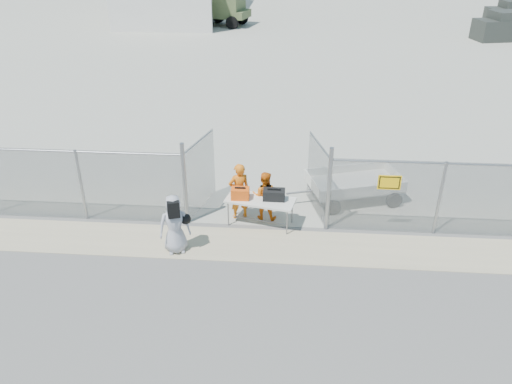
# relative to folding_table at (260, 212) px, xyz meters

# --- Properties ---
(ground) EXTENTS (160.00, 160.00, 0.00)m
(ground) POSITION_rel_folding_table_xyz_m (-0.12, -2.09, -0.41)
(ground) COLOR #545454
(tarmac_inside) EXTENTS (160.00, 80.00, 0.01)m
(tarmac_inside) POSITION_rel_folding_table_xyz_m (-0.12, 39.91, -0.41)
(tarmac_inside) COLOR #9E9E8F
(tarmac_inside) RESTS_ON ground
(dirt_strip) EXTENTS (44.00, 1.60, 0.01)m
(dirt_strip) POSITION_rel_folding_table_xyz_m (-0.12, -1.09, -0.40)
(dirt_strip) COLOR tan
(dirt_strip) RESTS_ON ground
(chain_link_fence) EXTENTS (40.00, 0.20, 2.20)m
(chain_link_fence) POSITION_rel_folding_table_xyz_m (-0.12, -0.09, 0.69)
(chain_link_fence) COLOR gray
(chain_link_fence) RESTS_ON ground
(folding_table) EXTENTS (2.06, 1.19, 0.82)m
(folding_table) POSITION_rel_folding_table_xyz_m (0.00, 0.00, 0.00)
(folding_table) COLOR silver
(folding_table) RESTS_ON ground
(orange_bag) EXTENTS (0.51, 0.34, 0.32)m
(orange_bag) POSITION_rel_folding_table_xyz_m (-0.57, 0.01, 0.57)
(orange_bag) COLOR #F15711
(orange_bag) RESTS_ON folding_table
(black_duffel) EXTENTS (0.62, 0.36, 0.30)m
(black_duffel) POSITION_rel_folding_table_xyz_m (0.38, 0.03, 0.56)
(black_duffel) COLOR black
(black_duffel) RESTS_ON folding_table
(security_worker_left) EXTENTS (0.75, 0.64, 1.73)m
(security_worker_left) POSITION_rel_folding_table_xyz_m (-0.64, 0.36, 0.45)
(security_worker_left) COLOR orange
(security_worker_left) RESTS_ON ground
(security_worker_right) EXTENTS (0.78, 0.63, 1.49)m
(security_worker_right) POSITION_rel_folding_table_xyz_m (0.09, 0.36, 0.34)
(security_worker_right) COLOR orange
(security_worker_right) RESTS_ON ground
(visitor) EXTENTS (0.93, 0.75, 1.65)m
(visitor) POSITION_rel_folding_table_xyz_m (-2.12, -1.51, 0.41)
(visitor) COLOR #9E9FA8
(visitor) RESTS_ON ground
(utility_trailer) EXTENTS (4.02, 2.87, 0.88)m
(utility_trailer) POSITION_rel_folding_table_xyz_m (2.82, 1.76, 0.03)
(utility_trailer) COLOR silver
(utility_trailer) RESTS_ON ground
(military_truck) EXTENTS (7.03, 3.96, 3.17)m
(military_truck) POSITION_rel_folding_table_xyz_m (-6.63, 32.61, 1.17)
(military_truck) COLOR #505E35
(military_truck) RESTS_ON ground
(parked_vehicle_near) EXTENTS (4.86, 2.96, 2.05)m
(parked_vehicle_near) POSITION_rel_folding_table_xyz_m (16.51, 27.84, 0.61)
(parked_vehicle_near) COLOR #2E322E
(parked_vehicle_near) RESTS_ON ground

